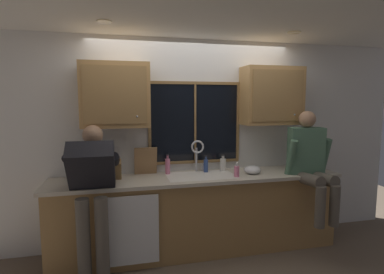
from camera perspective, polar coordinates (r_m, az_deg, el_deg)
back_wall at (r=3.88m, az=-0.10°, el=-0.95°), size 5.75×0.12×2.55m
ceiling_downlight_left at (r=3.18m, az=-16.19°, el=20.14°), size 0.14×0.14×0.01m
ceiling_downlight_right at (r=3.69m, az=18.65°, el=18.12°), size 0.14×0.14×0.01m
window_glass at (r=3.80m, az=0.56°, el=2.68°), size 1.10×0.02×0.95m
window_frame_top at (r=3.78m, az=0.61°, el=10.12°), size 1.17×0.02×0.04m
window_frame_bottom at (r=3.85m, az=0.59°, el=-4.66°), size 1.17×0.02×0.04m
window_frame_left at (r=3.69m, az=-7.99°, el=2.50°), size 0.03×0.02×0.95m
window_frame_right at (r=3.96m, az=8.60°, el=2.77°), size 0.03×0.02×0.95m
window_mullion_center at (r=3.79m, az=0.60°, el=2.66°), size 0.02×0.02×0.95m
lower_cabinet_run at (r=3.76m, az=1.16°, el=-14.38°), size 3.35×0.58×0.88m
countertop at (r=3.60m, az=1.26°, el=-7.64°), size 3.41×0.62×0.04m
dishwasher_front at (r=3.35m, az=-11.59°, el=-16.87°), size 0.60×0.02×0.74m
upper_cabinet_left at (r=3.52m, az=-14.20°, el=7.61°), size 0.75×0.36×0.72m
upper_cabinet_right at (r=3.98m, az=14.74°, el=7.47°), size 0.75×0.36×0.72m
sink at (r=3.64m, az=1.66°, el=-8.76°), size 0.80×0.46×0.21m
faucet at (r=3.73m, az=1.08°, el=-2.83°), size 0.18×0.09×0.40m
person_standing at (r=3.20m, az=-18.21°, el=-8.76°), size 0.53×0.70×1.55m
person_sitting_on_counter at (r=3.86m, az=21.38°, el=-4.02°), size 0.54×0.63×1.26m
knife_block at (r=3.53m, az=-14.11°, el=-6.00°), size 0.12×0.18×0.32m
cutting_board at (r=3.68m, az=-8.71°, el=-4.46°), size 0.27×0.09×0.33m
mixing_bowl at (r=3.77m, az=11.29°, el=-6.07°), size 0.20×0.20×0.10m
soap_dispenser at (r=3.58m, az=8.40°, el=-6.37°), size 0.06×0.07×0.18m
bottle_green_glass at (r=3.77m, az=2.62°, el=-5.34°), size 0.06×0.06×0.21m
bottle_tall_clear at (r=3.85m, az=5.83°, el=-5.14°), size 0.07×0.07×0.20m
bottle_amber_small at (r=3.68m, az=-4.60°, el=-5.43°), size 0.06×0.06×0.24m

